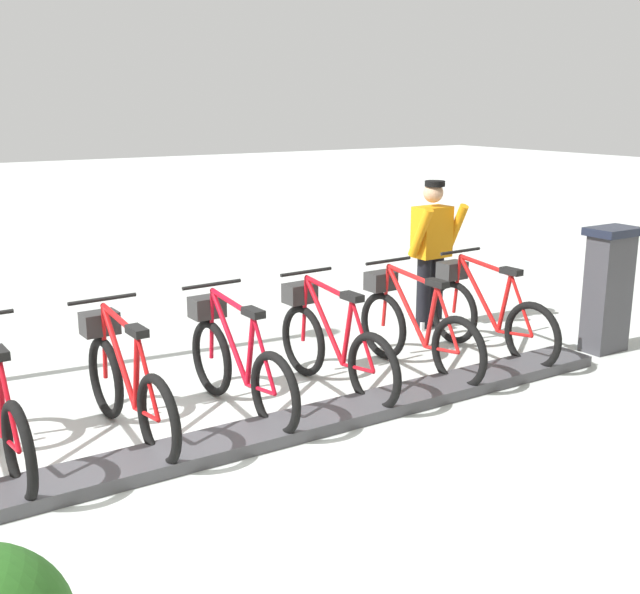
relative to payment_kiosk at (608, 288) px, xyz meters
The scene contains 9 objects.
ground_plane 4.67m from the payment_kiosk, 90.66° to the left, with size 60.00×60.00×0.00m, color silver.
dock_rail_base 4.67m from the payment_kiosk, 90.66° to the left, with size 0.44×8.23×0.10m, color #47474C.
payment_kiosk is the anchor object (origin of this frame).
bike_docked_0 1.27m from the payment_kiosk, 62.85° to the left, with size 1.72×0.54×1.02m.
bike_docked_1 2.13m from the payment_kiosk, 74.37° to the left, with size 1.72×0.54×1.02m.
bike_docked_2 3.04m from the payment_kiosk, 79.11° to the left, with size 1.72×0.54×1.02m.
bike_docked_3 3.95m from the payment_kiosk, 81.66° to the left, with size 1.72×0.54×1.02m.
bike_docked_4 4.87m from the payment_kiosk, 83.25° to the left, with size 1.72×0.54×1.02m.
worker_near_rack 1.88m from the payment_kiosk, 31.77° to the left, with size 0.47×0.64×1.66m.
Camera 1 is at (-4.82, 1.92, 2.49)m, focal length 43.56 mm.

